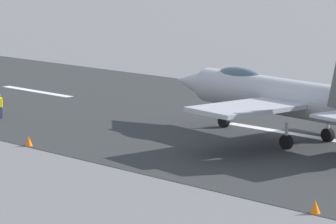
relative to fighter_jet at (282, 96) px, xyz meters
name	(u,v)px	position (x,y,z in m)	size (l,w,h in m)	color
ground_plane	(295,134)	(0.44, -1.80, -2.49)	(400.00, 400.00, 0.00)	slate
runway_strip	(295,134)	(0.43, -1.80, -2.48)	(240.00, 26.00, 0.02)	#2F3030
fighter_jet	(282,96)	(0.00, 0.00, 0.00)	(17.83, 13.45, 5.69)	#ACABB3
marker_cone_near	(315,207)	(-10.26, 10.98, -2.21)	(0.44, 0.44, 0.55)	orange
marker_cone_mid	(29,141)	(8.52, 10.98, -2.21)	(0.44, 0.44, 0.55)	orange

